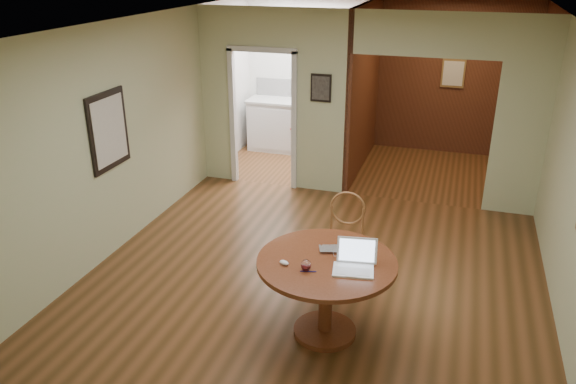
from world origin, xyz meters
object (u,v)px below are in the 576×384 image
(open_laptop, at_px, (355,261))
(closed_laptop, at_px, (338,252))
(chair, at_px, (345,233))
(dining_table, at_px, (326,280))

(open_laptop, xyz_separation_m, closed_laptop, (-0.20, 0.22, -0.05))
(closed_laptop, bearing_deg, open_laptop, -66.96)
(chair, bearing_deg, open_laptop, -76.42)
(dining_table, distance_m, closed_laptop, 0.28)
(dining_table, height_order, open_laptop, open_laptop)
(chair, distance_m, open_laptop, 1.18)
(open_laptop, relative_size, closed_laptop, 1.13)
(chair, relative_size, closed_laptop, 2.95)
(chair, distance_m, closed_laptop, 0.92)
(dining_table, bearing_deg, closed_laptop, 67.75)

